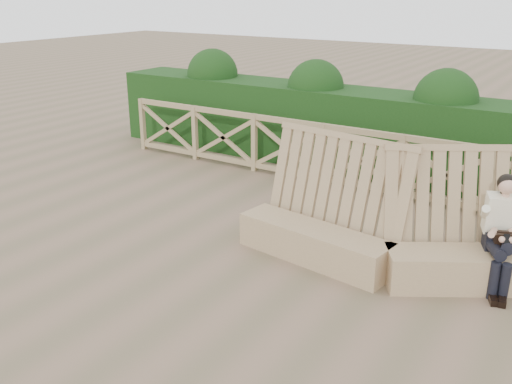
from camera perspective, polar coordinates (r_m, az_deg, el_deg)
The scene contains 5 objects.
ground at distance 7.15m, azimuth -1.16°, elevation -7.85°, with size 60.00×60.00×0.00m, color brown.
bench at distance 7.21m, azimuth 13.56°, elevation -4.70°, with size 3.99×1.75×1.58m.
woman at distance 7.08m, azimuth 23.38°, elevation -3.39°, with size 0.52×0.84×1.35m.
guardrail at distance 9.83m, azimuth 10.34°, elevation 3.15°, with size 10.10×0.09×1.10m.
hedge at distance 10.86m, azimuth 12.91°, elevation 5.63°, with size 12.00×1.20×1.50m, color black.
Camera 1 is at (3.57, -5.23, 3.32)m, focal length 40.00 mm.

